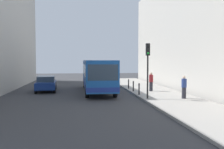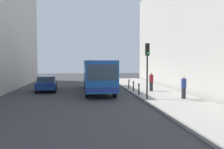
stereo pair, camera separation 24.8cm
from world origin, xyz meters
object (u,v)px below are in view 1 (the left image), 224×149
object	(u,v)px
bollard_far	(129,84)
bus	(97,74)
pedestrian_mid_sidewalk	(151,82)
traffic_light	(148,60)
bollard_mid	(133,86)
pedestrian_near_signal	(184,87)
bollard_near	(139,89)
car_beside_bus	(46,83)

from	to	relation	value
bollard_far	bus	bearing A→B (deg)	-166.71
bollard_far	pedestrian_mid_sidewalk	distance (m)	2.81
traffic_light	bollard_far	xyz separation A→B (m)	(-0.10, 6.75, -2.38)
traffic_light	bollard_mid	distance (m)	5.10
bollard_mid	pedestrian_near_signal	size ratio (longest dim) A/B	0.56
bollard_far	bollard_mid	bearing A→B (deg)	-90.00
bus	bollard_mid	world-z (taller)	bus
pedestrian_near_signal	bollard_near	bearing A→B (deg)	-40.07
bollard_far	pedestrian_mid_sidewalk	bearing A→B (deg)	-52.56
car_beside_bus	bollard_far	world-z (taller)	car_beside_bus
pedestrian_near_signal	bollard_mid	bearing A→B (deg)	-57.52
bus	bollard_far	bearing A→B (deg)	-166.84
pedestrian_near_signal	pedestrian_mid_sidewalk	size ratio (longest dim) A/B	0.97
car_beside_bus	bollard_mid	distance (m)	8.45
traffic_light	pedestrian_mid_sidewalk	xyz separation A→B (m)	(1.59, 4.55, -1.98)
bollard_near	pedestrian_mid_sidewalk	size ratio (longest dim) A/B	0.54
bus	pedestrian_mid_sidewalk	world-z (taller)	bus
bollard_mid	car_beside_bus	bearing A→B (deg)	163.60
bus	pedestrian_near_signal	distance (m)	8.73
bus	car_beside_bus	bearing A→B (deg)	-10.48
bollard_near	pedestrian_near_signal	xyz separation A→B (m)	(2.82, -2.54, 0.38)
bollard_mid	bollard_near	bearing A→B (deg)	-90.00
bus	pedestrian_near_signal	xyz separation A→B (m)	(6.02, -6.28, -0.72)
car_beside_bus	traffic_light	world-z (taller)	traffic_light
pedestrian_mid_sidewalk	car_beside_bus	bearing A→B (deg)	19.71
bus	bollard_far	xyz separation A→B (m)	(3.20, 0.76, -1.10)
bollard_mid	pedestrian_near_signal	distance (m)	5.57
car_beside_bus	bollard_far	bearing A→B (deg)	175.65
traffic_light	pedestrian_near_signal	xyz separation A→B (m)	(2.72, -0.28, -2.00)
bollard_mid	bollard_far	xyz separation A→B (m)	(0.00, 2.24, 0.00)
traffic_light	bollard_near	world-z (taller)	traffic_light
car_beside_bus	bollard_mid	size ratio (longest dim) A/B	4.73
car_beside_bus	pedestrian_mid_sidewalk	world-z (taller)	pedestrian_mid_sidewalk
pedestrian_near_signal	pedestrian_mid_sidewalk	xyz separation A→B (m)	(-1.13, 4.82, 0.03)
bollard_far	pedestrian_near_signal	bearing A→B (deg)	-68.16
traffic_light	pedestrian_mid_sidewalk	size ratio (longest dim) A/B	2.34
bollard_mid	bollard_far	world-z (taller)	same
bollard_far	pedestrian_near_signal	size ratio (longest dim) A/B	0.56
bollard_mid	pedestrian_mid_sidewalk	bearing A→B (deg)	1.18
car_beside_bus	traffic_light	distance (m)	10.95
bus	pedestrian_mid_sidewalk	distance (m)	5.15
car_beside_bus	pedestrian_near_signal	world-z (taller)	pedestrian_near_signal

